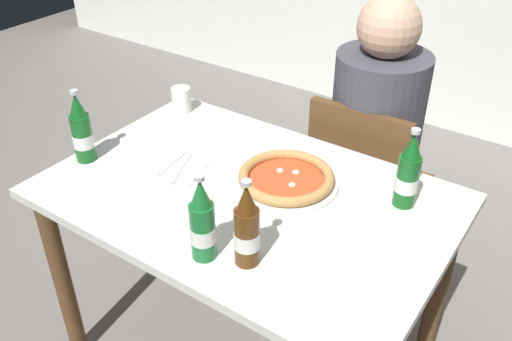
# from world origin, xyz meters

# --- Properties ---
(dining_table_main) EXTENTS (1.20, 0.80, 0.75)m
(dining_table_main) POSITION_xyz_m (0.00, 0.00, 0.64)
(dining_table_main) COLOR silver
(dining_table_main) RESTS_ON ground_plane
(chair_behind_table) EXTENTS (0.41, 0.41, 0.85)m
(chair_behind_table) POSITION_xyz_m (0.13, 0.61, 0.48)
(chair_behind_table) COLOR brown
(chair_behind_table) RESTS_ON ground_plane
(diner_seated) EXTENTS (0.34, 0.34, 1.21)m
(diner_seated) POSITION_xyz_m (0.12, 0.66, 0.58)
(diner_seated) COLOR #2D3342
(diner_seated) RESTS_ON ground_plane
(pizza_margherita_near) EXTENTS (0.32, 0.32, 0.04)m
(pizza_margherita_near) POSITION_xyz_m (0.08, 0.10, 0.77)
(pizza_margherita_near) COLOR white
(pizza_margherita_near) RESTS_ON dining_table_main
(beer_bottle_left) EXTENTS (0.07, 0.07, 0.25)m
(beer_bottle_left) POSITION_xyz_m (-0.54, -0.15, 0.85)
(beer_bottle_left) COLOR #14591E
(beer_bottle_left) RESTS_ON dining_table_main
(beer_bottle_center) EXTENTS (0.07, 0.07, 0.25)m
(beer_bottle_center) POSITION_xyz_m (0.41, 0.21, 0.85)
(beer_bottle_center) COLOR #14591E
(beer_bottle_center) RESTS_ON dining_table_main
(beer_bottle_right) EXTENTS (0.07, 0.07, 0.25)m
(beer_bottle_right) POSITION_xyz_m (0.18, -0.25, 0.85)
(beer_bottle_right) COLOR #512D0F
(beer_bottle_right) RESTS_ON dining_table_main
(beer_bottle_extra) EXTENTS (0.07, 0.07, 0.25)m
(beer_bottle_extra) POSITION_xyz_m (0.07, -0.29, 0.85)
(beer_bottle_extra) COLOR #196B2D
(beer_bottle_extra) RESTS_ON dining_table_main
(napkin_with_cutlery) EXTENTS (0.22, 0.22, 0.01)m
(napkin_with_cutlery) POSITION_xyz_m (-0.27, -0.01, 0.75)
(napkin_with_cutlery) COLOR white
(napkin_with_cutlery) RESTS_ON dining_table_main
(paper_cup) EXTENTS (0.07, 0.07, 0.09)m
(paper_cup) POSITION_xyz_m (-0.51, 0.29, 0.80)
(paper_cup) COLOR white
(paper_cup) RESTS_ON dining_table_main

